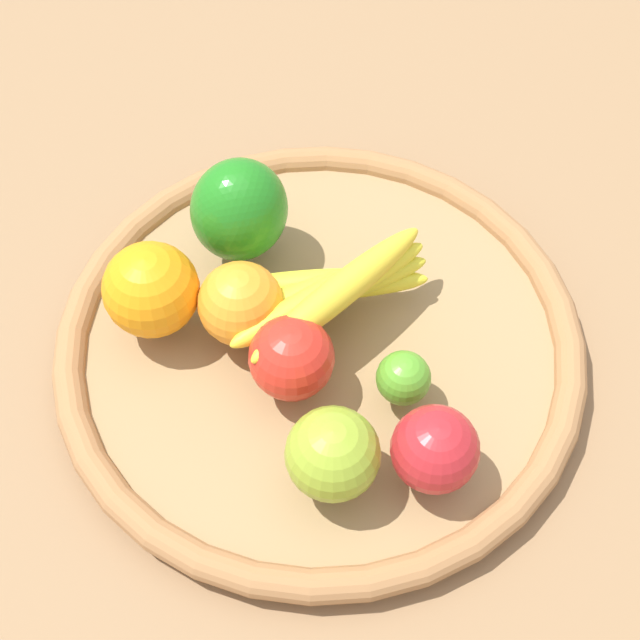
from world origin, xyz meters
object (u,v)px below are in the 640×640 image
object	(u,v)px
apple_1	(333,454)
orange_1	(151,290)
orange_0	(241,304)
apple_0	(435,449)
bell_pepper	(239,210)
apple_2	(292,358)
lime_0	(403,378)
banana_bunch	(327,291)

from	to	relation	value
apple_1	orange_1	bearing A→B (deg)	-65.45
orange_1	orange_0	distance (m)	0.07
orange_1	apple_0	size ratio (longest dim) A/B	1.20
orange_1	bell_pepper	size ratio (longest dim) A/B	0.82
apple_2	apple_1	xyz separation A→B (m)	(0.00, 0.09, 0.00)
orange_1	lime_0	xyz separation A→B (m)	(-0.17, 0.14, -0.02)
apple_0	apple_1	xyz separation A→B (m)	(0.07, -0.02, 0.00)
orange_1	apple_2	world-z (taller)	orange_1
apple_2	lime_0	size ratio (longest dim) A/B	1.56
apple_2	banana_bunch	bearing A→B (deg)	-133.72
apple_2	apple_0	xyz separation A→B (m)	(-0.07, 0.11, -0.00)
bell_pepper	apple_0	xyz separation A→B (m)	(-0.07, 0.26, -0.02)
banana_bunch	apple_1	world-z (taller)	apple_1
orange_1	banana_bunch	distance (m)	0.15
orange_1	lime_0	size ratio (longest dim) A/B	1.82
banana_bunch	lime_0	distance (m)	0.10
apple_2	apple_1	world-z (taller)	apple_1
orange_1	apple_2	bearing A→B (deg)	131.09
banana_bunch	orange_0	size ratio (longest dim) A/B	2.70
orange_0	lime_0	size ratio (longest dim) A/B	1.60
banana_bunch	orange_1	bearing A→B (deg)	-18.86
bell_pepper	apple_1	bearing A→B (deg)	-100.89
orange_0	apple_1	world-z (taller)	same
orange_1	orange_0	xyz separation A→B (m)	(-0.07, 0.04, -0.00)
apple_0	lime_0	xyz separation A→B (m)	(-0.01, -0.07, -0.01)
banana_bunch	apple_0	xyz separation A→B (m)	(-0.02, 0.17, 0.00)
apple_1	banana_bunch	bearing A→B (deg)	-109.40
orange_0	lime_0	world-z (taller)	orange_0
apple_2	bell_pepper	xyz separation A→B (m)	(-0.01, -0.15, 0.01)
lime_0	orange_0	bearing A→B (deg)	-46.23
bell_pepper	apple_0	size ratio (longest dim) A/B	1.46
orange_1	orange_0	world-z (taller)	orange_1
bell_pepper	orange_0	world-z (taller)	bell_pepper
apple_2	banana_bunch	xyz separation A→B (m)	(-0.05, -0.05, -0.00)
apple_2	orange_0	world-z (taller)	orange_0
apple_2	bell_pepper	distance (m)	0.15
apple_1	bell_pepper	bearing A→B (deg)	-91.37
bell_pepper	apple_0	world-z (taller)	bell_pepper
bell_pepper	apple_1	xyz separation A→B (m)	(0.01, 0.24, -0.01)
apple_0	banana_bunch	bearing A→B (deg)	-82.26
bell_pepper	apple_1	world-z (taller)	bell_pepper
bell_pepper	orange_0	size ratio (longest dim) A/B	1.39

